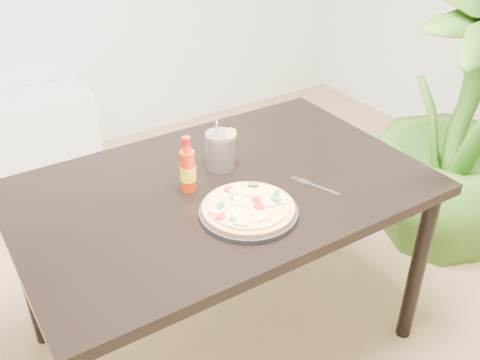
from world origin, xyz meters
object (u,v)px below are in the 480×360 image
pizza (248,207)px  fork (314,185)px  hot_sauce_bottle (188,170)px  houseplant (462,120)px  dining_table (222,204)px  plate (248,212)px  cola_cup (220,151)px

pizza → fork: pizza is taller
hot_sauce_bottle → houseplant: houseplant is taller
fork → pizza: bearing=162.6°
dining_table → plate: 0.22m
plate → houseplant: (1.31, 0.19, -0.09)m
dining_table → houseplant: size_ratio=1.05×
pizza → houseplant: size_ratio=0.22×
hot_sauce_bottle → houseplant: bearing=-1.4°
cola_cup → houseplant: size_ratio=0.15×
cola_cup → fork: size_ratio=1.07×
dining_table → pizza: size_ratio=4.77×
houseplant → dining_table: bearing=179.7°
fork → plate: bearing=162.5°
dining_table → houseplant: 1.29m
pizza → cola_cup: (0.08, 0.30, 0.04)m
hot_sauce_bottle → fork: size_ratio=1.10×
cola_cup → plate: bearing=-104.1°
dining_table → houseplant: houseplant is taller
pizza → hot_sauce_bottle: 0.25m
pizza → fork: 0.28m
fork → houseplant: houseplant is taller
houseplant → hot_sauce_bottle: bearing=178.6°
fork → dining_table: bearing=124.3°
dining_table → hot_sauce_bottle: size_ratio=7.02×
hot_sauce_bottle → fork: (0.37, -0.21, -0.08)m
cola_cup → pizza: bearing=-104.2°
plate → hot_sauce_bottle: (-0.09, 0.23, 0.07)m
pizza → plate: bearing=46.4°
cola_cup → fork: 0.35m
hot_sauce_bottle → fork: hot_sauce_bottle is taller
hot_sauce_bottle → fork: 0.43m
fork → hot_sauce_bottle: bearing=129.6°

